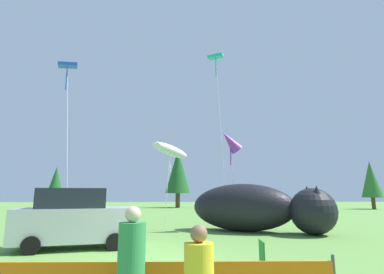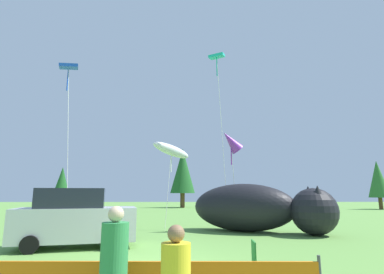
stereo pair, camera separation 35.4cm
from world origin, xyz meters
The scene contains 12 objects.
ground_plane centered at (0.00, 0.00, 0.00)m, with size 120.00×120.00×0.00m, color #609342.
parked_car centered at (-3.03, 2.49, 1.03)m, with size 4.50×2.67×2.12m.
folding_chair centered at (2.72, -1.96, 0.50)m, with size 0.59×0.59×0.90m.
inflatable_cat centered at (4.68, 6.74, 1.12)m, with size 7.16×4.94×2.44m.
spectator_in_yellow_shirt centered at (0.07, -4.48, 0.96)m, with size 0.38×0.38×1.76m.
kite_white_ghost centered at (0.12, 8.65, 4.43)m, with size 2.47×2.09×5.06m.
kite_purple_delta centered at (3.46, 7.18, 4.73)m, with size 1.51×1.52×5.44m.
kite_teal_diamond centered at (2.87, 8.22, 10.00)m, with size 1.13×1.15×10.48m.
kite_blue_box centered at (-5.04, 5.61, 8.20)m, with size 1.90×2.50×8.58m.
horizon_tree_east centered at (0.37, 33.06, 5.01)m, with size 3.42×3.42×8.16m.
horizon_tree_west centered at (-16.72, 34.01, 3.45)m, with size 2.36×2.36×5.63m.
horizon_tree_mid centered at (24.80, 28.34, 3.66)m, with size 2.50×2.50×5.96m.
Camera 2 is at (1.11, -8.92, 1.95)m, focal length 28.00 mm.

